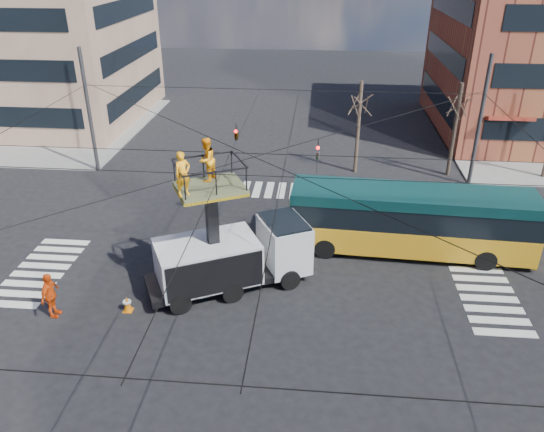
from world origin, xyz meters
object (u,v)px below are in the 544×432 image
at_px(city_bus, 410,220).
at_px(traffic_cone, 127,304).
at_px(flagger, 332,234).
at_px(utility_truck, 232,242).
at_px(worker_ground, 50,295).

bearing_deg(city_bus, traffic_cone, -150.63).
bearing_deg(flagger, traffic_cone, -92.26).
xyz_separation_m(city_bus, flagger, (-3.68, -0.40, -0.76)).
height_order(city_bus, traffic_cone, city_bus).
relative_size(utility_truck, traffic_cone, 10.63).
bearing_deg(flagger, city_bus, 60.52).
relative_size(worker_ground, flagger, 1.02).
bearing_deg(traffic_cone, city_bus, 26.23).
distance_m(worker_ground, flagger, 12.73).
bearing_deg(worker_ground, utility_truck, -63.33).
bearing_deg(city_bus, flagger, -170.59).
distance_m(utility_truck, worker_ground, 7.52).
height_order(city_bus, worker_ground, city_bus).
bearing_deg(utility_truck, traffic_cone, -176.77).
distance_m(traffic_cone, flagger, 10.00).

